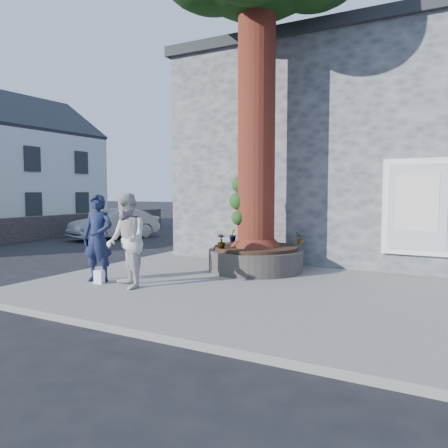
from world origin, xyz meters
The scene contains 14 objects.
ground centered at (0.00, 0.00, 0.00)m, with size 120.00×120.00×0.00m, color black.
pavement centered at (1.50, 1.00, 0.06)m, with size 9.00×8.00×0.12m, color slate.
yellow_line centered at (-3.05, 1.00, 0.00)m, with size 0.10×30.00×0.01m, color yellow.
stone_shop centered at (2.50, 7.20, 3.16)m, with size 10.30×8.30×6.30m.
planter centered at (0.80, 2.00, 0.41)m, with size 2.30×2.30×0.60m.
cottage_far centered at (-16.50, 8.00, 3.79)m, with size 7.30×7.40×8.75m.
man centered at (-1.64, -0.80, 1.06)m, with size 0.68×0.45×1.87m, color #151D3C.
woman centered at (-0.68, -0.99, 1.07)m, with size 0.93×0.72×1.91m, color beige.
shopping_bag centered at (-1.47, -0.97, 0.26)m, with size 0.20×0.12×0.28m, color white.
car_silver centered at (-7.96, 6.58, 0.64)m, with size 1.35×3.87×1.28m, color #919398.
plant_a centered at (-0.05, 2.85, 0.88)m, with size 0.17×0.12×0.33m, color gray.
plant_b centered at (-0.05, 2.42, 0.93)m, with size 0.23×0.22×0.42m, color gray.
plant_c centered at (0.27, 1.22, 0.89)m, with size 0.19×0.19×0.35m, color gray.
plant_d centered at (1.65, 2.85, 0.88)m, with size 0.28×0.25×0.31m, color gray.
Camera 1 is at (5.16, -7.67, 2.06)m, focal length 35.00 mm.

